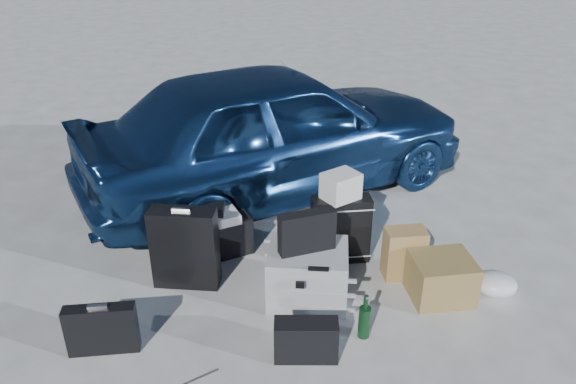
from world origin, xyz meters
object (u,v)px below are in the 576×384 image
Objects in this scene: suitcase_left at (185,248)px; car at (277,129)px; briefcase at (102,329)px; cardboard_box at (441,278)px; suitcase_right at (340,229)px; duffel_bag at (211,238)px; green_bottle at (365,317)px; pelican_case at (308,274)px.

car is at bearing 72.67° from suitcase_left.
cardboard_box is at bearing 7.20° from briefcase.
suitcase_right is 0.87× the size of duffel_bag.
briefcase reaches higher than green_bottle.
suitcase_right is 1.74× the size of green_bottle.
car is 11.95× the size of green_bottle.
suitcase_left reaches higher than cardboard_box.
duffel_bag is (0.83, 0.95, -0.01)m from briefcase.
suitcase_right is (1.83, 0.62, 0.11)m from briefcase.
suitcase_right reaches higher than duffel_bag.
briefcase is 1.40× the size of green_bottle.
pelican_case is 1.01× the size of suitcase_right.
cardboard_box reaches higher than green_bottle.
duffel_bag is at bearing 76.00° from suitcase_left.
suitcase_right is (1.24, 0.02, -0.04)m from suitcase_left.
pelican_case is 0.98m from cardboard_box.
car is at bearing 58.33° from briefcase.
pelican_case is 0.56m from green_bottle.
suitcase_left is at bearing 53.17° from briefcase.
car reaches higher than suitcase_left.
suitcase_left reaches higher than green_bottle.
car is 2.61m from briefcase.
suitcase_right is 0.87m from cardboard_box.
car reaches higher than briefcase.
cardboard_box is (1.79, -0.63, -0.16)m from suitcase_left.
pelican_case is 0.89× the size of suitcase_left.
car is 8.54× the size of briefcase.
duffel_bag is (-0.61, 0.74, -0.04)m from pelican_case.
briefcase is at bearing 179.26° from cardboard_box.
briefcase is 0.86m from suitcase_left.
green_bottle is at bearing -159.36° from cardboard_box.
briefcase is 0.70× the size of duffel_bag.
cardboard_box is at bearing -41.62° from suitcase_right.
pelican_case is (-0.19, -1.77, -0.45)m from car.
pelican_case is 0.88× the size of duffel_bag.
car is 6.02× the size of suitcase_left.
green_bottle is (0.25, -0.50, -0.05)m from pelican_case.
car is 6.78× the size of pelican_case.
suitcase_left is at bearing 140.59° from green_bottle.
pelican_case reaches higher than duffel_bag.
duffel_bag is 1.51m from green_bottle.
green_bottle is at bearing -1.99° from briefcase.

